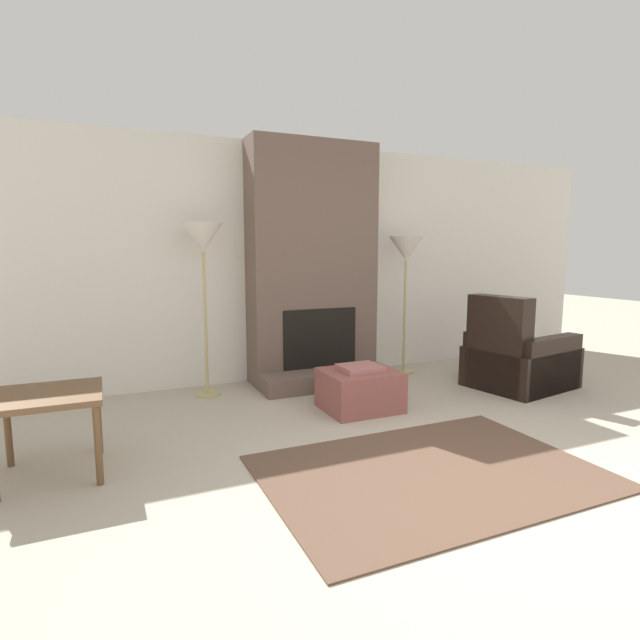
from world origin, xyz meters
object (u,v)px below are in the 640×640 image
object	(u,v)px
armchair	(516,361)
floor_lamp_right	(406,253)
ottoman	(360,389)
floor_lamp_left	(203,243)
side_table	(49,404)

from	to	relation	value
armchair	floor_lamp_right	bearing A→B (deg)	23.99
floor_lamp_right	ottoman	bearing A→B (deg)	-137.96
armchair	floor_lamp_left	xyz separation A→B (m)	(-3.05, 1.05, 1.22)
floor_lamp_left	side_table	bearing A→B (deg)	-131.79
ottoman	floor_lamp_right	bearing A→B (deg)	42.04
ottoman	side_table	xyz separation A→B (m)	(-2.46, -0.39, 0.28)
side_table	ottoman	bearing A→B (deg)	9.00
armchair	floor_lamp_right	distance (m)	1.69
floor_lamp_left	floor_lamp_right	world-z (taller)	floor_lamp_left
armchair	side_table	bearing A→B (deg)	84.81
floor_lamp_left	floor_lamp_right	xyz separation A→B (m)	(2.33, 0.00, -0.10)
floor_lamp_right	floor_lamp_left	bearing A→B (deg)	180.00
side_table	floor_lamp_left	distance (m)	2.18
armchair	ottoman	bearing A→B (deg)	79.49
side_table	floor_lamp_right	bearing A→B (deg)	21.58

